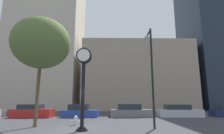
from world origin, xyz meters
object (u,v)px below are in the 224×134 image
object	(u,v)px
street_clock	(83,74)
car_grey	(131,111)
fire_hydrant_far	(76,120)
car_blue	(80,112)
car_silver	(179,112)
street_lamp_right	(150,62)
car_red	(32,112)
bare_tree	(42,43)

from	to	relation	value
street_clock	car_grey	bearing A→B (deg)	65.82
street_clock	fire_hydrant_far	distance (m)	3.97
car_blue	fire_hydrant_far	bearing A→B (deg)	-80.68
car_silver	street_lamp_right	xyz separation A→B (m)	(-4.85, -7.80, 3.90)
car_silver	fire_hydrant_far	bearing A→B (deg)	-147.31
car_grey	street_lamp_right	bearing A→B (deg)	-87.29
car_red	car_grey	world-z (taller)	car_grey
car_blue	car_silver	size ratio (longest dim) A/B	0.84
car_red	street_lamp_right	world-z (taller)	street_lamp_right
street_clock	car_silver	distance (m)	13.17
car_grey	car_silver	distance (m)	5.37
car_blue	car_grey	world-z (taller)	car_grey
car_red	street_lamp_right	bearing A→B (deg)	-31.75
street_clock	car_red	bearing A→B (deg)	127.94
street_clock	street_lamp_right	xyz separation A→B (m)	(4.53, 0.97, 1.01)
car_silver	bare_tree	size ratio (longest dim) A/B	0.59
car_blue	car_silver	world-z (taller)	car_blue
car_silver	street_lamp_right	size ratio (longest dim) A/B	0.69
car_red	fire_hydrant_far	distance (m)	8.52
fire_hydrant_far	street_lamp_right	distance (m)	6.89
car_blue	street_clock	bearing A→B (deg)	-77.14
car_red	fire_hydrant_far	world-z (taller)	car_red
car_silver	fire_hydrant_far	xyz separation A→B (m)	(-10.20, -6.44, -0.22)
car_blue	car_silver	distance (m)	10.92
car_red	bare_tree	bearing A→B (deg)	-62.81
fire_hydrant_far	car_silver	bearing A→B (deg)	32.25
street_clock	car_grey	size ratio (longest dim) A/B	1.15
fire_hydrant_far	street_lamp_right	size ratio (longest dim) A/B	0.10
car_blue	street_lamp_right	world-z (taller)	street_lamp_right
car_red	bare_tree	distance (m)	9.34
car_silver	bare_tree	bearing A→B (deg)	-150.47
car_blue	car_grey	size ratio (longest dim) A/B	0.87
bare_tree	car_red	bearing A→B (deg)	114.87
car_blue	bare_tree	distance (m)	9.23
car_grey	bare_tree	bearing A→B (deg)	-136.55
fire_hydrant_far	bare_tree	world-z (taller)	bare_tree
car_grey	bare_tree	xyz separation A→B (m)	(-7.47, -7.32, 5.41)
car_blue	bare_tree	xyz separation A→B (m)	(-1.92, -7.22, 5.42)
car_red	car_blue	distance (m)	5.13
fire_hydrant_far	bare_tree	xyz separation A→B (m)	(-2.64, -0.71, 5.65)
fire_hydrant_far	street_lamp_right	world-z (taller)	street_lamp_right
car_grey	car_silver	xyz separation A→B (m)	(5.37, -0.18, -0.02)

